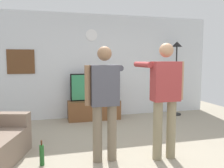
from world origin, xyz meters
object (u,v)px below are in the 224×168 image
(person_standing_nearer_lamp, at_px, (104,97))
(person_standing_nearer_couch, at_px, (165,94))
(television, at_px, (94,87))
(tv_stand, at_px, (94,110))
(floor_lamp, at_px, (176,63))
(beverage_bottle, at_px, (42,155))
(framed_picture, at_px, (21,62))
(wall_clock, at_px, (92,35))

(person_standing_nearer_lamp, bearing_deg, person_standing_nearer_couch, -9.84)
(television, relative_size, person_standing_nearer_couch, 0.66)
(person_standing_nearer_couch, bearing_deg, tv_stand, 103.51)
(tv_stand, relative_size, floor_lamp, 0.65)
(floor_lamp, xyz_separation_m, beverage_bottle, (-3.47, -2.29, -1.28))
(framed_picture, bearing_deg, person_standing_nearer_lamp, -61.72)
(floor_lamp, distance_m, person_standing_nearer_lamp, 3.50)
(wall_clock, bearing_deg, person_standing_nearer_lamp, -95.96)
(television, distance_m, framed_picture, 1.87)
(framed_picture, relative_size, beverage_bottle, 1.72)
(beverage_bottle, bearing_deg, tv_stand, 63.06)
(framed_picture, distance_m, beverage_bottle, 3.01)
(person_standing_nearer_lamp, bearing_deg, tv_stand, 83.33)
(wall_clock, bearing_deg, floor_lamp, -8.80)
(floor_lamp, bearing_deg, tv_stand, 178.45)
(wall_clock, distance_m, framed_picture, 1.87)
(tv_stand, height_order, wall_clock, wall_clock)
(tv_stand, bearing_deg, wall_clock, 90.00)
(television, xyz_separation_m, beverage_bottle, (-1.19, -2.40, -0.67))
(beverage_bottle, bearing_deg, person_standing_nearer_couch, -6.88)
(framed_picture, xyz_separation_m, floor_lamp, (4.01, -0.36, -0.04))
(framed_picture, bearing_deg, wall_clock, -0.16)
(tv_stand, xyz_separation_m, wall_clock, (0.00, 0.29, 1.91))
(wall_clock, relative_size, person_standing_nearer_lamp, 0.17)
(television, bearing_deg, floor_lamp, -2.72)
(floor_lamp, xyz_separation_m, person_standing_nearer_lamp, (-2.55, -2.35, -0.47))
(framed_picture, bearing_deg, person_standing_nearer_couch, -50.56)
(wall_clock, xyz_separation_m, person_standing_nearer_couch, (0.62, -2.86, -1.15))
(floor_lamp, distance_m, person_standing_nearer_couch, 3.04)
(tv_stand, relative_size, television, 1.12)
(tv_stand, xyz_separation_m, television, (0.00, 0.05, 0.59))
(floor_lamp, bearing_deg, beverage_bottle, -146.56)
(wall_clock, bearing_deg, beverage_bottle, -114.34)
(television, bearing_deg, tv_stand, -90.00)
(floor_lamp, bearing_deg, framed_picture, 174.92)
(wall_clock, relative_size, framed_picture, 0.47)
(wall_clock, relative_size, beverage_bottle, 0.80)
(beverage_bottle, bearing_deg, person_standing_nearer_lamp, -3.93)
(television, distance_m, beverage_bottle, 2.76)
(television, relative_size, beverage_bottle, 3.17)
(tv_stand, height_order, person_standing_nearer_couch, person_standing_nearer_couch)
(person_standing_nearer_couch, relative_size, beverage_bottle, 4.78)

